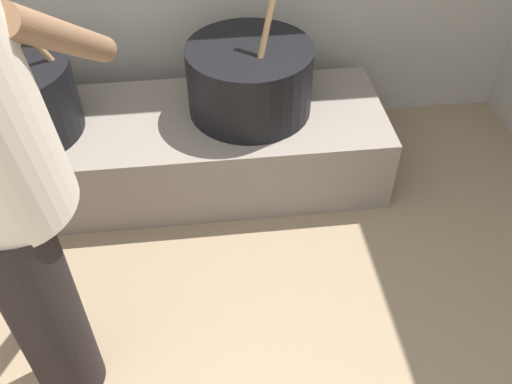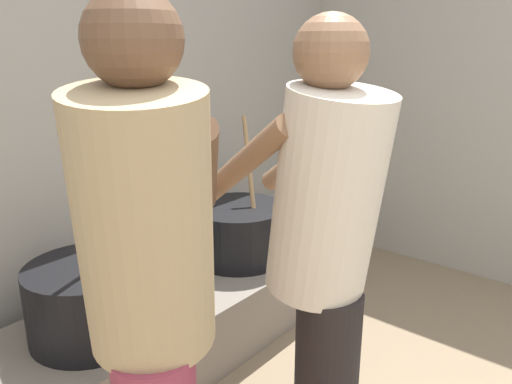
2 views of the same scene
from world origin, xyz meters
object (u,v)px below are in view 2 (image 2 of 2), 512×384
object	(u,v)px
cooking_pot_main	(239,231)
cook_in_cream_shirt	(324,249)
cooking_pot_secondary	(91,300)
cook_in_tan_shirt	(150,293)

from	to	relation	value
cooking_pot_main	cook_in_cream_shirt	size ratio (longest dim) A/B	0.49
cook_in_cream_shirt	cooking_pot_secondary	bearing A→B (deg)	105.04
cook_in_tan_shirt	cook_in_cream_shirt	xyz separation A→B (m)	(0.52, -0.15, -0.02)
cook_in_tan_shirt	cook_in_cream_shirt	world-z (taller)	cook_in_tan_shirt
cooking_pot_main	cook_in_cream_shirt	bearing A→B (deg)	-125.82
cooking_pot_secondary	cook_in_cream_shirt	size ratio (longest dim) A/B	0.49
cooking_pot_secondary	cook_in_cream_shirt	bearing A→B (deg)	-74.96
cooking_pot_secondary	cook_in_cream_shirt	xyz separation A→B (m)	(0.24, -0.90, 0.38)
cook_in_tan_shirt	cook_in_cream_shirt	distance (m)	0.54
cooking_pot_secondary	cooking_pot_main	bearing A→B (deg)	2.87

